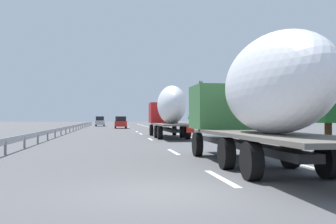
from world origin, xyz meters
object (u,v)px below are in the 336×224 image
car_red_compact (121,122)px  road_sign (169,113)px  truck_lead (169,109)px  car_silver_hatch (100,121)px  truck_trailing (259,96)px

car_red_compact → road_sign: size_ratio=1.38×
truck_lead → road_sign: bearing=-7.8°
truck_lead → car_silver_hatch: (47.96, 7.12, -1.45)m
car_silver_hatch → car_red_compact: size_ratio=1.02×
truck_lead → road_sign: size_ratio=3.67×
truck_lead → car_silver_hatch: bearing=8.4°
road_sign → car_silver_hatch: bearing=21.9°
truck_lead → road_sign: (22.49, -3.10, -0.09)m
car_silver_hatch → truck_lead: bearing=-171.6°
truck_trailing → car_silver_hatch: truck_trailing is taller
truck_trailing → car_silver_hatch: bearing=5.9°
car_silver_hatch → car_red_compact: 17.49m
car_red_compact → truck_trailing: bearing=-176.2°
truck_trailing → car_silver_hatch: (68.92, 7.12, -1.43)m
truck_trailing → car_red_compact: bearing=3.8°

